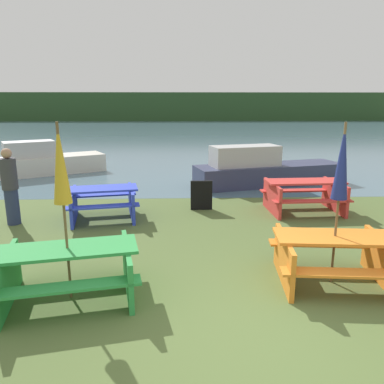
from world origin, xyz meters
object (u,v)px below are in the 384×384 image
Objects in this scene: signboard at (201,195)px; umbrella_navy at (342,164)px; picnic_table_orange at (333,254)px; picnic_table_blue at (103,200)px; boat_second at (46,161)px; boat at (264,170)px; person at (10,187)px; picnic_table_red at (304,193)px; umbrella_gold at (60,166)px; picnic_table_green at (69,267)px.

umbrella_navy is at bearing -66.37° from signboard.
umbrella_navy is (-0.00, 0.00, 1.39)m from picnic_table_orange.
picnic_table_blue reaches higher than picnic_table_orange.
picnic_table_blue is at bearing -89.64° from boat_second.
person reaches higher than boat.
picnic_table_red is 0.38× the size of boat.
umbrella_gold is 3.26× the size of signboard.
boat is 3.65m from signboard.
picnic_table_orange is at bearing -66.37° from signboard.
picnic_table_orange is 0.45× the size of boat_second.
umbrella_gold is 5.07m from signboard.
boat is at bearing 95.80° from picnic_table_red.
umbrella_gold is 8.55m from boat.
picnic_table_red is at bearing -62.52° from boat_second.
picnic_table_orange is 1.01× the size of picnic_table_blue.
umbrella_navy is at bearing 180.00° from picnic_table_orange.
umbrella_gold is 10.24m from boat_second.
picnic_table_orange is 1.09× the size of person.
picnic_table_orange reaches higher than picnic_table_green.
picnic_table_green is 0.87× the size of umbrella_gold.
picnic_table_orange is 0.77× the size of umbrella_navy.
picnic_table_blue is at bearing -174.93° from picnic_table_red.
picnic_table_red is at bearing 41.44° from picnic_table_green.
umbrella_gold reaches higher than person.
picnic_table_orange is at bearing 4.91° from umbrella_gold.
person is at bearing -170.68° from picnic_table_blue.
boat is at bearing 30.85° from person.
picnic_table_blue is at bearing 94.02° from umbrella_gold.
picnic_table_green is 1.24× the size of person.
picnic_table_orange is at bearing -108.76° from boat.
umbrella_gold is (-4.64, -4.10, 1.40)m from picnic_table_red.
picnic_table_green is at bearing -56.55° from person.
boat is 6.84× the size of signboard.
boat_second reaches higher than picnic_table_green.
boat reaches higher than picnic_table_green.
picnic_table_green is 0.88× the size of umbrella_navy.
boat_second is (-7.43, 9.17, 0.02)m from picnic_table_orange.
picnic_table_green is 10.15m from boat_second.
picnic_table_orange is 1.39m from umbrella_navy.
signboard is (-2.55, 0.26, -0.10)m from picnic_table_red.
person is (-2.21, 3.34, 0.41)m from picnic_table_green.
boat_second is (-7.43, 9.17, -1.36)m from umbrella_navy.
picnic_table_red reaches higher than picnic_table_orange.
picnic_table_red is 6.35m from umbrella_gold.
picnic_table_red is at bearing -99.13° from boat.
person is at bearing 153.60° from umbrella_navy.
boat is (4.58, 3.58, 0.03)m from picnic_table_blue.
picnic_table_green is 1.42m from umbrella_gold.
picnic_table_green is at bearing -175.09° from picnic_table_orange.
picnic_table_green is 1.09× the size of picnic_table_red.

